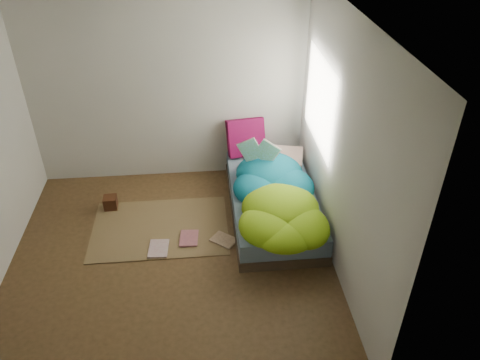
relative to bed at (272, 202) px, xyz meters
name	(u,v)px	position (x,y,z in m)	size (l,w,h in m)	color
ground	(172,259)	(-1.22, -0.72, -0.17)	(3.50, 3.50, 0.00)	#423019
room_walls	(158,127)	(-1.21, -0.71, 1.46)	(3.54, 3.54, 2.62)	#B4B3AB
bed	(272,202)	(0.00, 0.00, 0.00)	(1.00, 2.00, 0.34)	#32261B
duvet	(276,189)	(0.00, -0.22, 0.34)	(0.96, 1.84, 0.34)	#075376
rug	(160,228)	(-1.37, -0.17, -0.16)	(1.60, 1.10, 0.01)	brown
pillow_floral	(279,158)	(0.18, 0.63, 0.24)	(0.60, 0.37, 0.13)	beige
pillow_magenta	(246,137)	(-0.23, 0.90, 0.42)	(0.49, 0.15, 0.49)	#50052F
open_book	(259,144)	(-0.14, 0.31, 0.64)	(0.42, 0.09, 0.26)	#357C28
wooden_box	(111,202)	(-2.00, 0.28, -0.08)	(0.16, 0.16, 0.16)	black
floor_book_a	(149,249)	(-1.48, -0.55, -0.15)	(0.22, 0.30, 0.02)	beige
floor_book_b	(180,238)	(-1.13, -0.41, -0.14)	(0.21, 0.28, 0.03)	#B3676A
floor_book_c	(219,245)	(-0.69, -0.56, -0.15)	(0.20, 0.28, 0.02)	tan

